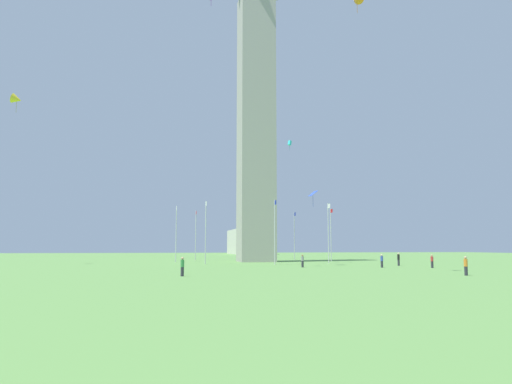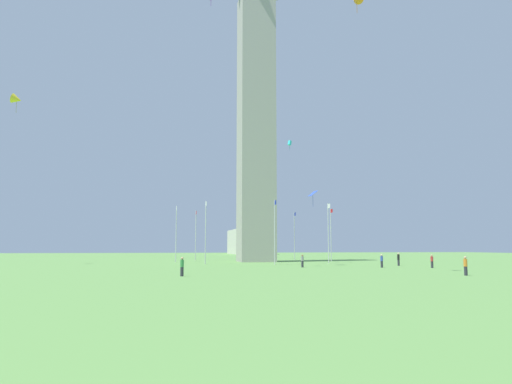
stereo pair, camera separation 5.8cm
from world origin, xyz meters
The scene contains 20 objects.
ground_plane centered at (0.00, 0.00, 0.00)m, with size 260.00×260.00×0.00m, color #609347.
obelisk_monument centered at (0.00, 0.00, 27.32)m, with size 6.01×6.01×54.64m.
flagpole_n centered at (13.75, 0.00, 5.11)m, with size 1.12×0.14×9.41m.
flagpole_ne centered at (9.74, 9.68, 5.11)m, with size 1.12×0.14×9.41m.
flagpole_e centered at (0.05, 13.70, 5.11)m, with size 1.12×0.14×9.41m.
flagpole_se centered at (-9.63, 9.68, 5.11)m, with size 1.12×0.14×9.41m.
flagpole_s centered at (-13.64, 0.00, 5.11)m, with size 1.12×0.14×9.41m.
flagpole_sw centered at (-9.63, -9.68, 5.11)m, with size 1.12×0.14×9.41m.
flagpole_w centered at (0.05, -13.70, 5.11)m, with size 1.12×0.14×9.41m.
flagpole_nw centered at (9.74, -9.68, 5.11)m, with size 1.12×0.14×9.41m.
person_gray_shirt centered at (23.68, 1.13, 0.79)m, with size 0.32×0.32×1.59m.
person_orange_shirt centered at (43.16, 10.39, 0.85)m, with size 0.32×0.32×1.71m.
person_green_shirt centered at (39.24, -14.53, 0.83)m, with size 0.32×0.32×1.67m.
person_blue_shirt centered at (26.23, 10.57, 0.82)m, with size 0.32×0.32×1.65m.
person_black_shirt centered at (21.42, 15.37, 0.88)m, with size 0.32×0.32×1.76m.
person_red_shirt centered at (28.47, 16.06, 0.80)m, with size 0.32×0.32×1.61m.
kite_blue_diamond centered at (18.15, 4.43, 9.91)m, with size 1.46×1.24×2.27m.
kite_cyan_box centered at (7.12, 4.20, 19.52)m, with size 0.70×0.74×1.59m.
kite_yellow_delta centered at (8.45, -37.27, 23.89)m, with size 1.53×1.71×2.88m.
distant_building centered at (-85.78, 14.19, 4.32)m, with size 29.10×10.02×8.64m.
Camera 2 is at (82.08, -16.63, 2.55)m, focal length 33.81 mm.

